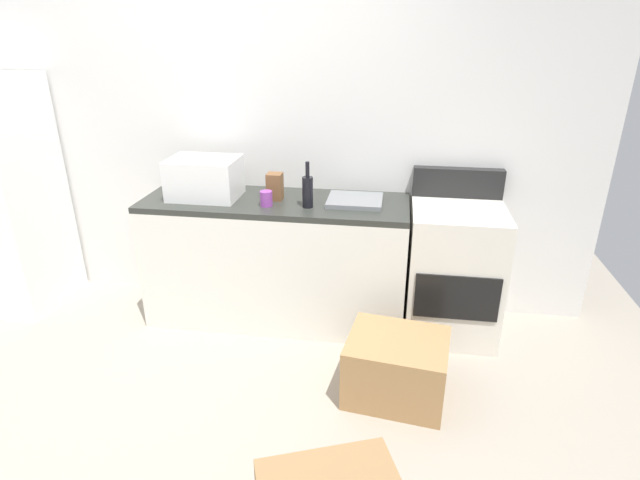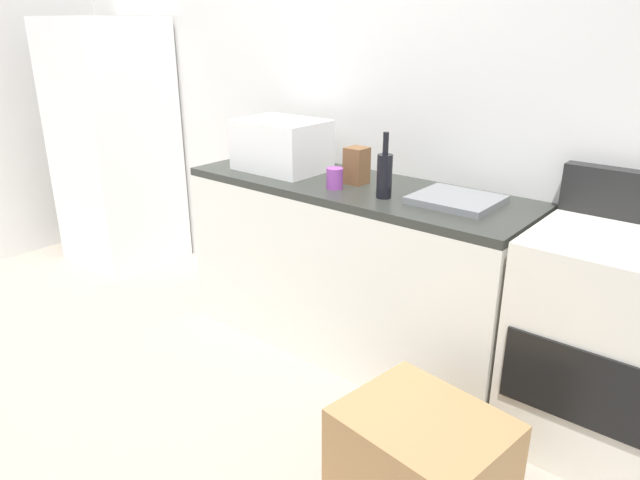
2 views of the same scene
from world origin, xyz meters
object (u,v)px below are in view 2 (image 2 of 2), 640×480
Objects in this scene: cardboard_box_medium at (421,460)px; stove_oven at (600,340)px; coffee_mug at (335,178)px; knife_block at (357,166)px; wine_bottle at (385,174)px; refrigerator at (115,145)px; microwave at (282,145)px.

stove_oven is at bearing 64.89° from cardboard_box_medium.
coffee_mug is 0.15m from knife_block.
wine_bottle is at bearing -173.41° from stove_oven.
coffee_mug is 0.56× the size of knife_block.
knife_block is at bearing 138.52° from cardboard_box_medium.
stove_oven is 1.12m from wine_bottle.
knife_block is 0.32× the size of cardboard_box_medium.
refrigerator is at bearing -179.03° from stove_oven.
knife_block is at bearing 1.87° from refrigerator.
cardboard_box_medium is (0.87, -0.77, -0.81)m from knife_block.
cardboard_box_medium is (0.62, -0.64, -0.82)m from wine_bottle.
wine_bottle reaches higher than coffee_mug.
stove_oven is 0.88m from cardboard_box_medium.
coffee_mug is at bearing -99.82° from knife_block.
cardboard_box_medium is (0.89, -0.62, -0.77)m from coffee_mug.
microwave is at bearing 151.16° from cardboard_box_medium.
knife_block is (2.05, 0.07, 0.15)m from refrigerator.
cardboard_box_medium is at bearing -34.95° from coffee_mug.
refrigerator reaches higher than coffee_mug.
knife_block is at bearing 179.44° from stove_oven.
refrigerator is 2.03m from coffee_mug.
refrigerator is at bearing 178.57° from wine_bottle.
refrigerator reaches higher than stove_oven.
coffee_mug is (2.03, -0.08, 0.11)m from refrigerator.
wine_bottle is (0.73, -0.10, -0.03)m from microwave.
wine_bottle reaches higher than microwave.
wine_bottle is (-0.97, -0.11, 0.54)m from stove_oven.
microwave reaches higher than coffee_mug.
stove_oven reaches higher than cardboard_box_medium.
microwave reaches higher than stove_oven.
microwave is 0.48m from knife_block.
cardboard_box_medium is at bearing -13.48° from refrigerator.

